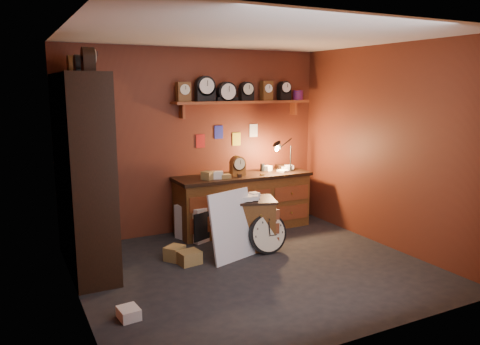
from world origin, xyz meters
name	(u,v)px	position (x,y,z in m)	size (l,w,h in m)	color
floor	(255,268)	(0.00, 0.00, 0.00)	(4.00, 4.00, 0.00)	black
room_shell	(255,124)	(0.04, 0.11, 1.72)	(4.02, 3.62, 2.71)	#622817
shelving_unit	(80,165)	(-1.79, 0.98, 1.25)	(0.47, 1.60, 2.58)	black
workbench	(243,199)	(0.61, 1.47, 0.47)	(2.10, 0.66, 1.36)	brown
low_cabinet	(252,221)	(0.32, 0.66, 0.37)	(0.73, 0.67, 0.77)	brown
big_round_clock	(268,234)	(0.41, 0.40, 0.26)	(0.53, 0.17, 0.53)	black
white_panel	(232,259)	(-0.10, 0.41, 0.00)	(0.67, 0.03, 0.90)	silver
mini_fridge	(198,221)	(-0.17, 1.39, 0.25)	(0.62, 0.64, 0.49)	silver
floor_box_a	(189,257)	(-0.65, 0.50, 0.08)	(0.26, 0.22, 0.16)	olive
floor_box_b	(129,313)	(-1.65, -0.54, 0.05)	(0.18, 0.22, 0.11)	white
floor_box_c	(175,253)	(-0.76, 0.71, 0.09)	(0.23, 0.19, 0.18)	olive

